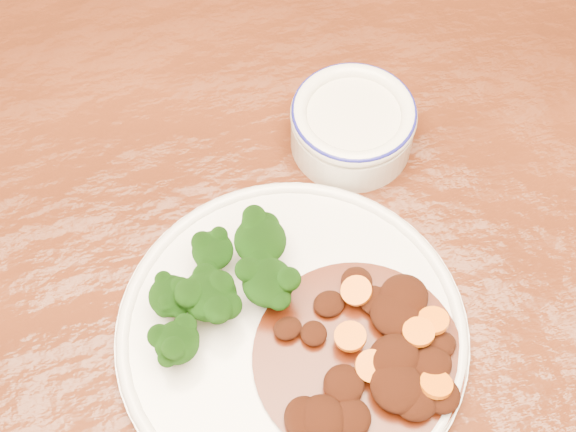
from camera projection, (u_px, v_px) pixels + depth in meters
name	position (u px, v px, depth m)	size (l,w,h in m)	color
dining_table	(274.00, 356.00, 0.75)	(1.60, 1.08, 0.75)	#52210E
dinner_plate	(292.00, 332.00, 0.67)	(0.29, 0.29, 0.02)	silver
broccoli_florets	(225.00, 281.00, 0.66)	(0.13, 0.10, 0.05)	#77984F
mince_stew	(375.00, 359.00, 0.64)	(0.17, 0.17, 0.03)	#471707
dip_bowl	(353.00, 124.00, 0.75)	(0.12, 0.12, 0.05)	silver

